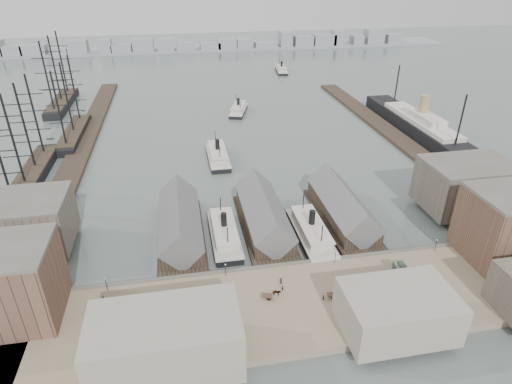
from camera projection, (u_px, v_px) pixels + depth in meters
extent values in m
plane|color=#4E5A57|center=(275.00, 259.00, 121.75)|extent=(900.00, 900.00, 0.00)
cube|color=#837358|center=(294.00, 306.00, 103.97)|extent=(180.00, 30.00, 2.00)
cube|color=#59544C|center=(280.00, 268.00, 116.71)|extent=(180.00, 1.20, 2.30)
cube|color=#2D231C|center=(83.00, 144.00, 196.86)|extent=(10.00, 220.00, 1.60)
cube|color=#2D231C|center=(388.00, 131.00, 211.95)|extent=(10.00, 180.00, 1.60)
cube|color=#2D231C|center=(181.00, 236.00, 131.09)|extent=(14.00, 42.00, 1.20)
cube|color=#2D231C|center=(180.00, 226.00, 130.48)|extent=(12.00, 36.00, 5.00)
cube|color=#59595B|center=(180.00, 219.00, 129.25)|extent=(12.60, 37.00, 12.60)
cube|color=#2D231C|center=(264.00, 228.00, 135.31)|extent=(14.00, 42.00, 1.20)
cube|color=#2D231C|center=(264.00, 218.00, 134.71)|extent=(12.00, 36.00, 5.00)
cube|color=#59595B|center=(264.00, 211.00, 133.48)|extent=(12.60, 37.00, 12.60)
cube|color=#2D231C|center=(342.00, 220.00, 139.54)|extent=(14.00, 42.00, 1.20)
cube|color=#2D231C|center=(342.00, 210.00, 138.94)|extent=(12.00, 36.00, 5.00)
cube|color=#59595B|center=(343.00, 203.00, 137.71)|extent=(12.60, 37.00, 12.60)
cube|color=#60564C|center=(23.00, 224.00, 121.68)|extent=(26.00, 20.00, 14.00)
cube|color=#60564C|center=(466.00, 186.00, 141.29)|extent=(28.00, 20.00, 15.00)
cube|color=gray|center=(397.00, 311.00, 93.99)|extent=(24.00, 16.00, 10.00)
cube|color=gray|center=(166.00, 341.00, 85.39)|extent=(30.00, 16.00, 12.00)
cylinder|color=black|center=(106.00, 285.00, 106.58)|extent=(0.16, 0.16, 3.60)
sphere|color=beige|center=(105.00, 279.00, 105.67)|extent=(0.44, 0.44, 0.44)
cylinder|color=black|center=(226.00, 270.00, 111.45)|extent=(0.16, 0.16, 3.60)
sphere|color=beige|center=(225.00, 265.00, 110.55)|extent=(0.44, 0.44, 0.44)
cylinder|color=black|center=(335.00, 257.00, 116.33)|extent=(0.16, 0.16, 3.60)
sphere|color=beige|center=(336.00, 252.00, 115.43)|extent=(0.44, 0.44, 0.44)
cylinder|color=black|center=(436.00, 246.00, 121.21)|extent=(0.16, 0.16, 3.60)
sphere|color=beige|center=(437.00, 240.00, 120.31)|extent=(0.44, 0.44, 0.44)
cube|color=gray|center=(197.00, 48.00, 415.54)|extent=(500.00, 40.00, 2.00)
cube|color=gray|center=(13.00, 51.00, 378.49)|extent=(17.36, 14.00, 10.23)
cube|color=gray|center=(34.00, 51.00, 381.31)|extent=(20.65, 14.00, 10.28)
cube|color=gray|center=(60.00, 52.00, 385.55)|extent=(14.71, 14.00, 7.23)
cube|color=gray|center=(78.00, 48.00, 386.66)|extent=(17.63, 14.00, 13.23)
cube|color=gray|center=(106.00, 47.00, 390.56)|extent=(10.74, 14.00, 13.58)
cube|color=gray|center=(122.00, 49.00, 393.95)|extent=(18.06, 14.00, 8.64)
cube|color=gray|center=(143.00, 46.00, 396.09)|extent=(18.55, 14.00, 13.29)
cube|color=gray|center=(166.00, 45.00, 399.57)|extent=(15.33, 14.00, 12.47)
cube|color=gray|center=(186.00, 47.00, 403.45)|extent=(17.56, 14.00, 8.72)
cube|color=gray|center=(210.00, 47.00, 407.49)|extent=(18.76, 14.00, 7.63)
cube|color=gray|center=(227.00, 45.00, 409.43)|extent=(17.61, 14.00, 10.35)
cube|color=gray|center=(243.00, 44.00, 412.08)|extent=(13.38, 14.00, 10.30)
cube|color=gray|center=(265.00, 45.00, 416.42)|extent=(20.73, 14.00, 6.75)
cube|color=gray|center=(285.00, 40.00, 417.60)|extent=(11.51, 14.00, 15.57)
cube|color=gray|center=(303.00, 42.00, 421.52)|extent=(18.17, 14.00, 11.26)
cube|color=gray|center=(324.00, 41.00, 424.91)|extent=(21.81, 14.00, 11.83)
cube|color=gray|center=(337.00, 38.00, 426.30)|extent=(11.12, 14.00, 15.50)
cube|color=gray|center=(357.00, 41.00, 430.89)|extent=(10.90, 14.00, 10.29)
cube|color=gray|center=(374.00, 37.00, 432.56)|extent=(17.95, 14.00, 15.72)
cube|color=gray|center=(392.00, 39.00, 437.05)|extent=(14.21, 14.00, 10.51)
cube|color=black|center=(225.00, 237.00, 130.23)|extent=(7.79, 27.28, 1.75)
cube|color=beige|center=(224.00, 233.00, 129.63)|extent=(8.18, 27.28, 0.49)
cube|color=beige|center=(224.00, 230.00, 128.98)|extent=(6.33, 19.49, 2.14)
cube|color=beige|center=(224.00, 226.00, 128.34)|extent=(6.82, 21.43, 0.39)
cylinder|color=black|center=(224.00, 220.00, 127.32)|extent=(1.75, 1.75, 4.38)
cylinder|color=black|center=(221.00, 206.00, 135.00)|extent=(0.29, 0.29, 5.85)
cylinder|color=black|center=(228.00, 237.00, 119.82)|extent=(0.29, 0.29, 5.85)
cube|color=black|center=(311.00, 236.00, 130.70)|extent=(8.26, 28.89, 1.86)
cube|color=beige|center=(311.00, 232.00, 130.06)|extent=(8.67, 28.89, 0.52)
cube|color=beige|center=(311.00, 228.00, 129.38)|extent=(6.71, 20.64, 2.27)
cube|color=beige|center=(312.00, 224.00, 128.70)|extent=(7.22, 22.70, 0.41)
cylinder|color=black|center=(312.00, 218.00, 127.62)|extent=(1.86, 1.86, 4.64)
cylinder|color=black|center=(303.00, 203.00, 135.76)|extent=(0.31, 0.31, 6.19)
cylinder|color=black|center=(322.00, 235.00, 119.68)|extent=(0.31, 0.31, 6.19)
cube|color=black|center=(218.00, 158.00, 182.52)|extent=(8.00, 27.77, 1.78)
cube|color=beige|center=(218.00, 155.00, 181.91)|extent=(8.40, 27.77, 0.50)
cube|color=beige|center=(218.00, 152.00, 181.25)|extent=(6.49, 19.84, 2.18)
cube|color=beige|center=(218.00, 149.00, 180.60)|extent=(6.99, 21.82, 0.40)
cylinder|color=black|center=(217.00, 145.00, 179.56)|extent=(1.78, 1.78, 4.46)
cylinder|color=black|center=(215.00, 137.00, 187.38)|extent=(0.30, 0.30, 5.95)
cylinder|color=black|center=(220.00, 153.00, 171.94)|extent=(0.30, 0.30, 5.95)
cube|color=black|center=(239.00, 111.00, 240.22)|extent=(13.96, 25.56, 1.58)
cube|color=beige|center=(238.00, 109.00, 239.68)|extent=(14.29, 25.66, 0.44)
cube|color=beige|center=(238.00, 107.00, 239.10)|extent=(10.63, 18.46, 1.93)
cube|color=beige|center=(238.00, 105.00, 238.52)|extent=(11.57, 20.27, 0.35)
cylinder|color=black|center=(238.00, 102.00, 237.60)|extent=(1.58, 1.58, 3.95)
cylinder|color=black|center=(236.00, 98.00, 244.52)|extent=(0.26, 0.26, 5.27)
cylinder|color=black|center=(241.00, 106.00, 230.85)|extent=(0.26, 0.26, 5.27)
cube|color=black|center=(281.00, 71.00, 328.71)|extent=(9.73, 25.23, 1.58)
cube|color=beige|center=(282.00, 70.00, 328.17)|extent=(10.08, 25.27, 0.44)
cube|color=beige|center=(282.00, 68.00, 327.58)|extent=(7.63, 18.10, 1.93)
cube|color=beige|center=(282.00, 67.00, 327.00)|extent=(8.27, 19.89, 0.35)
cylinder|color=black|center=(282.00, 64.00, 326.08)|extent=(1.58, 1.58, 3.95)
cylinder|color=black|center=(279.00, 62.00, 333.01)|extent=(0.26, 0.26, 5.27)
cylinder|color=black|center=(284.00, 66.00, 319.33)|extent=(0.26, 0.26, 5.27)
cube|color=black|center=(32.00, 178.00, 163.83)|extent=(8.87, 61.08, 3.55)
cube|color=#2D231C|center=(30.00, 173.00, 162.85)|extent=(8.37, 54.97, 0.59)
cylinder|color=black|center=(0.00, 157.00, 136.83)|extent=(0.79, 0.79, 33.49)
cylinder|color=black|center=(13.00, 141.00, 149.17)|extent=(0.79, 0.79, 33.49)
cylinder|color=black|center=(25.00, 127.00, 161.50)|extent=(0.79, 0.79, 33.49)
cylinder|color=black|center=(35.00, 116.00, 173.84)|extent=(0.79, 0.79, 33.49)
cube|color=black|center=(74.00, 134.00, 205.65)|extent=(8.64, 49.94, 3.46)
cube|color=#2D231C|center=(74.00, 130.00, 204.70)|extent=(8.16, 44.95, 0.58)
cylinder|color=black|center=(59.00, 110.00, 182.24)|extent=(0.77, 0.77, 32.65)
cylinder|color=black|center=(67.00, 99.00, 197.37)|extent=(0.77, 0.77, 32.65)
cylinder|color=black|center=(74.00, 89.00, 212.50)|extent=(0.77, 0.77, 32.65)
cube|color=black|center=(62.00, 103.00, 250.13)|extent=(9.65, 53.59, 3.86)
cube|color=#2D231C|center=(61.00, 99.00, 249.07)|extent=(9.11, 48.24, 0.64)
cylinder|color=black|center=(47.00, 77.00, 224.66)|extent=(0.86, 0.86, 36.44)
cylinder|color=black|center=(55.00, 69.00, 240.89)|extent=(0.86, 0.86, 36.44)
cylinder|color=black|center=(62.00, 63.00, 257.12)|extent=(0.86, 0.86, 36.44)
cube|color=black|center=(420.00, 128.00, 209.12)|extent=(13.28, 97.05, 6.13)
cube|color=beige|center=(421.00, 120.00, 207.19)|extent=(11.24, 56.19, 2.04)
cube|color=beige|center=(428.00, 119.00, 201.56)|extent=(8.17, 20.43, 3.06)
cylinder|color=tan|center=(424.00, 106.00, 203.80)|extent=(4.49, 4.49, 10.22)
cube|color=black|center=(403.00, 284.00, 108.98)|extent=(3.82, 10.15, 0.83)
cube|color=#283224|center=(404.00, 278.00, 108.14)|extent=(3.99, 10.68, 2.71)
cube|color=#59595B|center=(405.00, 273.00, 107.42)|extent=(4.25, 11.12, 0.31)
imported|color=black|center=(171.00, 298.00, 103.75)|extent=(1.93, 1.90, 1.59)
cube|color=#3F2D21|center=(162.00, 303.00, 101.97)|extent=(2.97, 2.79, 0.25)
cylinder|color=black|center=(164.00, 306.00, 101.74)|extent=(0.91, 0.74, 1.10)
cylinder|color=black|center=(160.00, 303.00, 102.55)|extent=(0.91, 0.74, 1.10)
imported|color=black|center=(277.00, 293.00, 105.28)|extent=(2.18, 1.44, 1.69)
cube|color=#3F2D21|center=(267.00, 296.00, 104.21)|extent=(2.92, 2.18, 0.25)
cylinder|color=black|center=(269.00, 299.00, 103.83)|extent=(1.08, 0.39, 1.10)
cylinder|color=black|center=(266.00, 295.00, 104.92)|extent=(1.08, 0.39, 1.10)
imported|color=black|center=(342.00, 293.00, 105.21)|extent=(1.58, 1.80, 1.69)
cube|color=#3F2D21|center=(332.00, 295.00, 104.57)|extent=(2.72, 1.72, 0.25)
cylinder|color=black|center=(333.00, 298.00, 104.14)|extent=(1.10, 0.17, 1.10)
cylinder|color=black|center=(331.00, 294.00, 105.33)|extent=(1.10, 0.17, 1.10)
imported|color=black|center=(103.00, 299.00, 103.34)|extent=(0.74, 0.78, 1.74)
imported|color=black|center=(124.00, 327.00, 95.50)|extent=(0.67, 0.82, 1.57)
imported|color=black|center=(227.00, 289.00, 106.64)|extent=(1.25, 1.20, 1.71)
imported|color=black|center=(219.00, 320.00, 97.44)|extent=(0.47, 0.96, 1.59)
imported|color=black|center=(281.00, 281.00, 109.33)|extent=(0.76, 0.94, 1.67)
imported|color=black|center=(323.00, 298.00, 103.85)|extent=(0.73, 0.65, 1.64)
imported|color=black|center=(393.00, 264.00, 115.19)|extent=(1.03, 0.95, 1.70)
imported|color=black|center=(401.00, 300.00, 103.03)|extent=(1.25, 1.30, 1.78)
imported|color=black|center=(413.00, 269.00, 113.49)|extent=(1.05, 0.80, 1.66)
imported|color=black|center=(49.00, 324.00, 96.36)|extent=(0.74, 0.70, 1.63)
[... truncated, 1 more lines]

